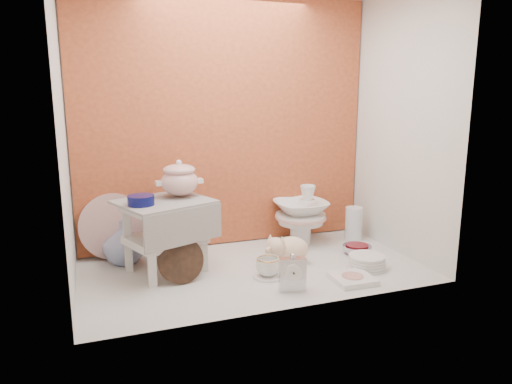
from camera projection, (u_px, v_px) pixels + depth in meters
ground at (254, 269)px, 2.56m from camera, size 1.80×1.80×0.00m
niche_shell at (242, 93)px, 2.53m from camera, size 1.86×1.03×1.53m
step_stool at (165, 236)px, 2.50m from camera, size 0.55×0.51×0.39m
soup_tureen at (179, 178)px, 2.52m from camera, size 0.30×0.30×0.20m
cobalt_bowl at (141, 200)px, 2.35m from camera, size 0.14×0.14×0.05m
floral_platter at (113, 226)px, 2.70m from camera, size 0.38×0.09×0.37m
blue_white_vase at (124, 242)px, 2.63m from camera, size 0.28×0.28×0.24m
lacquer_tray at (181, 260)px, 2.37m from camera, size 0.25×0.12×0.23m
mantel_clock at (292, 273)px, 2.27m from camera, size 0.13×0.07×0.19m
plush_pig at (290, 249)px, 2.63m from camera, size 0.29×0.21×0.16m
teacup_saucer at (268, 276)px, 2.45m from camera, size 0.16×0.16×0.01m
gold_rim_teacup at (268, 266)px, 2.44m from camera, size 0.13×0.13×0.10m
lattice_dish at (352, 279)px, 2.40m from camera, size 0.20×0.20×0.03m
dinner_plate_stack at (367, 262)px, 2.57m from camera, size 0.28×0.28×0.07m
crystal_bowl at (357, 250)px, 2.79m from camera, size 0.23×0.23×0.05m
clear_glass_vase at (354, 224)px, 3.04m from camera, size 0.13×0.13×0.21m
porcelain_tower at (301, 215)px, 2.97m from camera, size 0.41×0.41×0.37m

